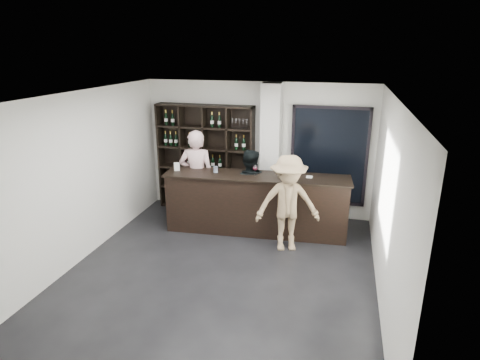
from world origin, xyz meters
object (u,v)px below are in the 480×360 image
(customer, at_px, (288,204))
(taster_black, at_px, (249,189))
(wine_shelf, at_px, (206,158))
(taster_pink, at_px, (197,177))
(tasting_counter, at_px, (256,204))

(customer, bearing_deg, taster_black, 122.40)
(wine_shelf, xyz_separation_m, customer, (2.09, -1.52, -0.30))
(wine_shelf, height_order, customer, wine_shelf)
(wine_shelf, bearing_deg, taster_pink, -86.00)
(wine_shelf, distance_m, taster_pink, 0.75)
(tasting_counter, height_order, taster_black, taster_black)
(taster_black, bearing_deg, customer, 136.76)
(tasting_counter, bearing_deg, taster_black, 127.75)
(taster_pink, bearing_deg, tasting_counter, 160.62)
(taster_black, distance_m, customer, 1.22)
(taster_black, xyz_separation_m, customer, (0.91, -0.80, 0.07))
(taster_pink, distance_m, customer, 2.19)
(wine_shelf, relative_size, taster_pink, 1.21)
(tasting_counter, xyz_separation_m, taster_black, (-0.20, 0.23, 0.22))
(customer, bearing_deg, wine_shelf, 127.67)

